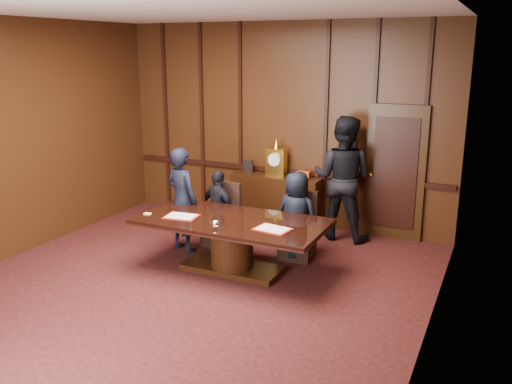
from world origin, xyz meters
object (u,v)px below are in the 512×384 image
sideboard (276,199)px  witness_left (182,200)px  signatory_left (219,209)px  witness_right (343,178)px  signatory_right (296,216)px  conference_table (232,236)px

sideboard → witness_left: bearing=-114.7°
signatory_left → witness_right: (1.63, 1.20, 0.40)m
sideboard → signatory_left: bearing=-106.1°
signatory_left → signatory_right: 1.30m
witness_right → conference_table: bearing=65.1°
sideboard → witness_right: 1.35m
conference_table → signatory_left: (-0.65, 0.80, 0.10)m
conference_table → sideboard: bearing=96.8°
sideboard → signatory_right: bearing=-56.3°
conference_table → signatory_right: size_ratio=1.96×
conference_table → signatory_left: signatory_left is taller
signatory_left → sideboard: bearing=-86.9°
witness_right → sideboard: bearing=-6.2°
signatory_left → witness_left: bearing=63.0°
signatory_right → signatory_left: bearing=5.7°
witness_left → witness_right: 2.60m
signatory_right → witness_left: witness_left is taller
sideboard → witness_left: witness_left is taller
witness_left → witness_right: witness_right is taller
conference_table → witness_left: size_ratio=1.62×
conference_table → witness_left: (-1.07, 0.40, 0.30)m
sideboard → conference_table: 2.18m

